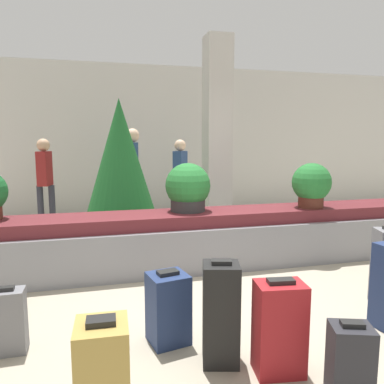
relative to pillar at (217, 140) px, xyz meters
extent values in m
plane|color=#9E937F|center=(-0.75, -2.62, -1.60)|extent=(18.00, 18.00, 0.00)
cube|color=beige|center=(-0.75, 2.52, 0.00)|extent=(18.00, 0.06, 3.20)
cube|color=gray|center=(-0.75, -1.29, -1.33)|extent=(6.67, 0.80, 0.55)
cube|color=#5B1E23|center=(-0.75, -1.29, -0.98)|extent=(6.40, 0.64, 0.16)
cube|color=beige|center=(0.00, 0.00, 0.00)|extent=(0.40, 0.40, 3.20)
cube|color=navy|center=(-1.38, -3.00, -1.32)|extent=(0.34, 0.33, 0.55)
cube|color=black|center=(-1.38, -3.00, -1.03)|extent=(0.18, 0.13, 0.03)
cube|color=maroon|center=(-0.73, -3.58, -1.28)|extent=(0.36, 0.27, 0.64)
cube|color=black|center=(-0.73, -3.58, -0.94)|extent=(0.19, 0.10, 0.03)
cube|color=#232328|center=(-0.41, -3.91, -1.37)|extent=(0.30, 0.28, 0.46)
cube|color=black|center=(-0.41, -3.91, -1.13)|extent=(0.15, 0.11, 0.03)
cube|color=black|center=(-1.90, -3.96, -0.89)|extent=(0.15, 0.10, 0.03)
cube|color=slate|center=(-2.60, -2.85, -1.36)|extent=(0.30, 0.17, 0.49)
cube|color=black|center=(-2.60, -2.85, -1.10)|extent=(0.17, 0.06, 0.03)
cube|color=black|center=(-1.07, -3.37, -1.23)|extent=(0.31, 0.30, 0.73)
cube|color=black|center=(-1.07, -3.37, -0.85)|extent=(0.16, 0.12, 0.03)
cylinder|color=#2D2D2D|center=(-0.78, -1.22, -0.82)|extent=(0.44, 0.44, 0.17)
sphere|color=#236B2D|center=(-0.78, -1.22, -0.58)|extent=(0.57, 0.57, 0.57)
cylinder|color=#4C2319|center=(0.86, -1.39, -0.80)|extent=(0.33, 0.33, 0.20)
sphere|color=#236B2D|center=(0.86, -1.39, -0.56)|extent=(0.51, 0.51, 0.51)
cylinder|color=#282833|center=(-0.38, 1.44, -1.21)|extent=(0.11, 0.11, 0.77)
cylinder|color=#282833|center=(-0.18, 1.44, -1.21)|extent=(0.11, 0.11, 0.77)
cube|color=navy|center=(-0.28, 1.44, -0.52)|extent=(0.34, 0.36, 0.61)
sphere|color=beige|center=(-0.28, 1.44, -0.11)|extent=(0.22, 0.22, 0.22)
cylinder|color=#282833|center=(-1.33, 1.22, -1.17)|extent=(0.11, 0.11, 0.87)
cylinder|color=#282833|center=(-1.13, 1.22, -1.17)|extent=(0.11, 0.11, 0.87)
cube|color=navy|center=(-1.23, 1.22, -0.39)|extent=(0.19, 0.33, 0.69)
sphere|color=beige|center=(-1.23, 1.22, 0.08)|extent=(0.25, 0.25, 0.25)
cylinder|color=#282833|center=(-2.89, 1.43, -1.21)|extent=(0.11, 0.11, 0.78)
cylinder|color=#282833|center=(-2.69, 1.43, -1.21)|extent=(0.11, 0.11, 0.78)
cube|color=maroon|center=(-2.79, 1.43, -0.51)|extent=(0.25, 0.35, 0.62)
sphere|color=tan|center=(-2.79, 1.43, -0.09)|extent=(0.23, 0.23, 0.23)
cylinder|color=#4C331E|center=(-1.54, -0.04, -1.51)|extent=(0.16, 0.16, 0.18)
cone|color=#195623|center=(-1.54, -0.04, -0.41)|extent=(1.23, 1.23, 2.03)
camera|label=1|loc=(-1.90, -5.75, -0.01)|focal=35.00mm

